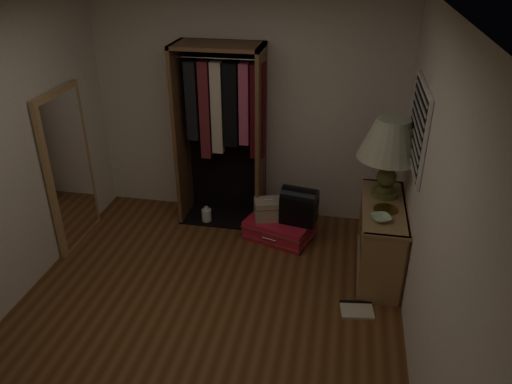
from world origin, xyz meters
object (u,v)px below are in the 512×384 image
floor_mirror (69,169)px  table_lamp (391,140)px  white_jug (207,215)px  console_bookshelf (380,235)px  open_wardrobe (224,122)px  train_case (270,209)px  black_bag (299,204)px  pink_suitcase (280,228)px

floor_mirror → table_lamp: bearing=3.9°
floor_mirror → table_lamp: (3.24, 0.22, 0.48)m
white_jug → floor_mirror: bearing=-155.0°
console_bookshelf → open_wardrobe: (-1.75, 0.73, 0.81)m
open_wardrobe → train_case: bearing=-28.8°
white_jug → console_bookshelf: bearing=-15.9°
black_bag → pink_suitcase: bearing=-168.7°
pink_suitcase → train_case: 0.26m
console_bookshelf → train_case: bearing=160.8°
floor_mirror → train_case: size_ratio=4.40×
console_bookshelf → open_wardrobe: bearing=157.5°
floor_mirror → train_case: bearing=12.4°
table_lamp → black_bag: bearing=165.4°
pink_suitcase → table_lamp: (1.06, -0.22, 1.22)m
open_wardrobe → black_bag: size_ratio=4.89×
console_bookshelf → pink_suitcase: bearing=159.5°
black_bag → table_lamp: size_ratio=0.53×
floor_mirror → table_lamp: size_ratio=2.16×
pink_suitcase → black_bag: 0.38m
floor_mirror → pink_suitcase: (2.18, 0.44, -0.74)m
console_bookshelf → black_bag: console_bookshelf is taller
train_case → black_bag: black_bag is taller
black_bag → white_jug: 1.17m
console_bookshelf → open_wardrobe: 2.06m
open_wardrobe → train_case: (0.57, -0.32, -0.87)m
pink_suitcase → open_wardrobe: bearing=172.4°
floor_mirror → white_jug: 1.61m
open_wardrobe → black_bag: (0.90, -0.33, -0.77)m
console_bookshelf → white_jug: (-1.95, 0.56, -0.31)m
train_case → open_wardrobe: bearing=135.3°
floor_mirror → white_jug: floor_mirror is taller
pink_suitcase → train_case: bearing=-169.4°
black_bag → white_jug: bearing=-178.1°
table_lamp → white_jug: 2.35m
open_wardrobe → floor_mirror: bearing=-152.6°
console_bookshelf → train_case: (-1.18, 0.41, -0.06)m
floor_mirror → black_bag: bearing=10.5°
open_wardrobe → black_bag: open_wardrobe is taller
console_bookshelf → pink_suitcase: size_ratio=1.33×
train_case → black_bag: (0.33, -0.01, 0.10)m
console_bookshelf → floor_mirror: floor_mirror is taller
pink_suitcase → white_jug: (-0.89, 0.16, -0.02)m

